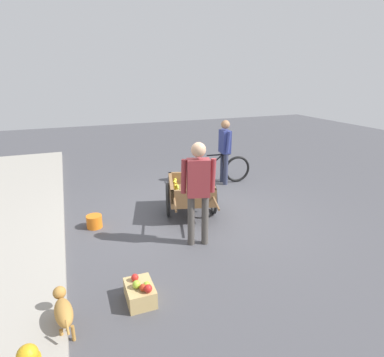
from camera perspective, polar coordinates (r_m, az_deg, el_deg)
ground_plane at (r=6.20m, az=0.15°, el=-6.75°), size 24.00×24.00×0.00m
fruit_cart at (r=6.15m, az=-0.24°, el=-2.53°), size 1.79×1.17×0.71m
vendor_person at (r=4.88m, az=1.12°, el=-1.19°), size 0.28×0.52×1.66m
bicycle at (r=7.90m, az=4.65°, el=1.54°), size 0.46×1.66×0.85m
cyclist_person at (r=7.81m, az=5.80°, el=5.65°), size 0.52×0.23×1.55m
dog at (r=3.87m, az=-21.79°, el=-20.75°), size 0.67×0.23×0.40m
plastic_bucket at (r=6.01m, az=-16.85°, el=-7.28°), size 0.27×0.27×0.22m
apple_crate at (r=4.13m, az=-9.14°, el=-19.17°), size 0.44×0.32×0.32m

